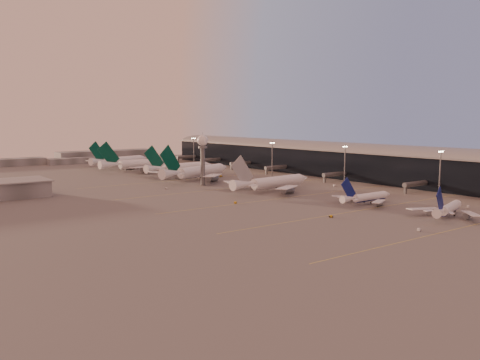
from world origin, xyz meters
TOP-DOWN VIEW (x-y plane):
  - ground at (0.00, 0.00)m, footprint 700.00×700.00m
  - taxiway_markings at (30.00, 56.00)m, footprint 180.00×185.25m
  - terminal at (107.88, 110.09)m, footprint 57.00×362.00m
  - radar_tower at (5.00, 120.00)m, footprint 6.40×6.40m
  - mast_a at (58.00, 0.00)m, footprint 3.60×0.56m
  - mast_b at (55.00, 55.00)m, footprint 3.60×0.56m
  - mast_c at (50.00, 110.00)m, footprint 3.60×0.56m
  - mast_d at (48.00, 200.00)m, footprint 3.60×0.56m
  - distant_horizon at (2.62, 325.14)m, footprint 165.00×37.50m
  - narrowbody_near at (31.31, -20.98)m, footprint 34.79×27.35m
  - narrowbody_mid at (29.29, 18.42)m, footprint 34.50×27.57m
  - widebody_white at (21.92, 76.48)m, footprint 59.15×47.16m
  - greentail_a at (15.20, 142.85)m, footprint 63.37×50.34m
  - greentail_b at (22.59, 176.57)m, footprint 59.14×47.40m
  - greentail_c at (10.17, 217.63)m, footprint 63.32×50.95m
  - greentail_d at (13.03, 257.46)m, footprint 58.01×46.10m
  - gsv_truck_a at (-0.42, -29.16)m, footprint 5.69×2.54m
  - gsv_catering_a at (58.40, -14.27)m, footprint 5.35×3.22m
  - gsv_tug_mid at (-7.11, 6.53)m, footprint 3.69×3.23m
  - gsv_truck_b at (44.89, 39.90)m, footprint 5.45×2.72m
  - gsv_truck_c at (-17.82, 56.15)m, footprint 5.24×3.59m
  - gsv_catering_b at (63.18, 69.32)m, footprint 5.99×4.16m
  - gsv_truck_d at (-21.00, 117.68)m, footprint 3.41×5.11m
  - gsv_tug_hangar at (38.04, 149.38)m, footprint 3.52×2.31m

SIDE VIEW (x-z plane):
  - ground at x=0.00m, z-range 0.00..0.00m
  - taxiway_markings at x=30.00m, z-range 0.00..0.02m
  - gsv_tug_mid at x=-7.11m, z-range 0.01..0.92m
  - gsv_tug_hangar at x=38.04m, z-range 0.01..0.97m
  - gsv_truck_d at x=-21.00m, z-range 0.02..1.96m
  - gsv_truck_c at x=-17.82m, z-range 0.02..2.02m
  - gsv_truck_b at x=44.89m, z-range 0.02..2.13m
  - gsv_truck_a at x=-0.42m, z-range 0.02..2.25m
  - gsv_catering_a at x=58.40m, z-range 0.00..4.09m
  - gsv_catering_b at x=63.18m, z-range 0.00..4.51m
  - narrowbody_mid at x=29.29m, z-range -4.01..9.48m
  - narrowbody_near at x=31.31m, z-range -4.16..9.83m
  - widebody_white at x=21.92m, z-range -6.80..14.03m
  - greentail_b at x=22.59m, z-range -6.99..14.62m
  - greentail_d at x=13.03m, z-range -7.06..14.78m
  - distant_horizon at x=2.62m, z-range -0.61..8.39m
  - greentail_c at x=10.17m, z-range -7.44..15.56m
  - greentail_a at x=15.20m, z-range -7.73..16.17m
  - terminal at x=107.88m, z-range -1.00..22.04m
  - mast_a at x=58.00m, z-range 1.24..26.24m
  - mast_b at x=55.00m, z-range 1.24..26.24m
  - mast_c at x=50.00m, z-range 1.24..26.24m
  - mast_d at x=48.00m, z-range 1.24..26.24m
  - radar_tower at x=5.00m, z-range 5.40..36.50m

